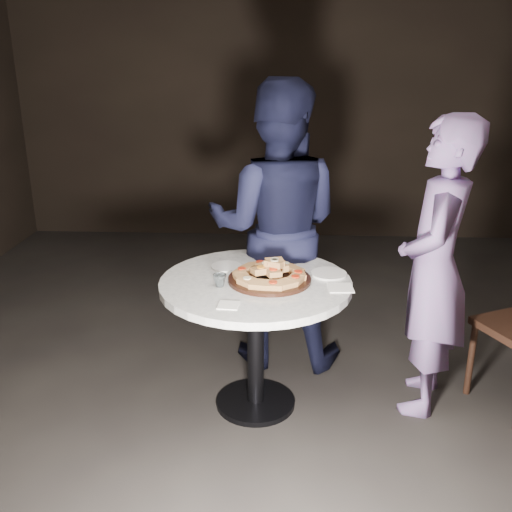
# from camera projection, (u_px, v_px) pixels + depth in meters

# --- Properties ---
(floor) EXTENTS (7.00, 7.00, 0.00)m
(floor) POSITION_uv_depth(u_px,v_px,m) (275.00, 400.00, 3.58)
(floor) COLOR black
(floor) RESTS_ON ground
(table) EXTENTS (1.28, 1.28, 0.83)m
(table) POSITION_uv_depth(u_px,v_px,m) (256.00, 305.00, 3.32)
(table) COLOR black
(table) RESTS_ON ground
(serving_board) EXTENTS (0.63, 0.63, 0.02)m
(serving_board) POSITION_uv_depth(u_px,v_px,m) (269.00, 279.00, 3.25)
(serving_board) COLOR black
(serving_board) RESTS_ON table
(focaccia_pile) EXTENTS (0.42, 0.42, 0.11)m
(focaccia_pile) POSITION_uv_depth(u_px,v_px,m) (270.00, 272.00, 3.24)
(focaccia_pile) COLOR #AB7642
(focaccia_pile) RESTS_ON serving_board
(plate_left) EXTENTS (0.22, 0.22, 0.01)m
(plate_left) POSITION_uv_depth(u_px,v_px,m) (226.00, 266.00, 3.47)
(plate_left) COLOR white
(plate_left) RESTS_ON table
(plate_right) EXTENTS (0.26, 0.26, 0.01)m
(plate_right) POSITION_uv_depth(u_px,v_px,m) (329.00, 274.00, 3.35)
(plate_right) COLOR white
(plate_right) RESTS_ON table
(water_glass) EXTENTS (0.10, 0.10, 0.07)m
(water_glass) POSITION_uv_depth(u_px,v_px,m) (220.00, 280.00, 3.17)
(water_glass) COLOR silver
(water_glass) RESTS_ON table
(napkin_near) EXTENTS (0.11, 0.11, 0.01)m
(napkin_near) POSITION_uv_depth(u_px,v_px,m) (228.00, 305.00, 2.94)
(napkin_near) COLOR white
(napkin_near) RESTS_ON table
(napkin_far) EXTENTS (0.14, 0.14, 0.01)m
(napkin_far) POSITION_uv_depth(u_px,v_px,m) (341.00, 288.00, 3.15)
(napkin_far) COLOR white
(napkin_far) RESTS_ON table
(chair_far) EXTENTS (0.52, 0.53, 0.87)m
(chair_far) POSITION_uv_depth(u_px,v_px,m) (280.00, 263.00, 4.47)
(chair_far) COLOR black
(chair_far) RESTS_ON ground
(diner_navy) EXTENTS (1.00, 0.81, 1.93)m
(diner_navy) POSITION_uv_depth(u_px,v_px,m) (276.00, 227.00, 3.80)
(diner_navy) COLOR black
(diner_navy) RESTS_ON ground
(diner_teal) EXTENTS (0.59, 0.74, 1.77)m
(diner_teal) POSITION_uv_depth(u_px,v_px,m) (434.00, 269.00, 3.28)
(diner_teal) COLOR slate
(diner_teal) RESTS_ON ground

